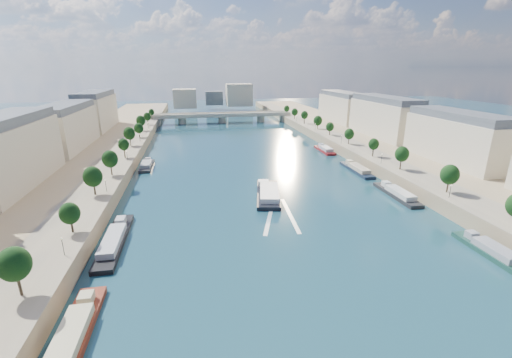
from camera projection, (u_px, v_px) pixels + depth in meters
name	position (u px, v px, depth m)	size (l,w,h in m)	color
ground	(251.00, 171.00, 149.18)	(700.00, 700.00, 0.00)	#0D293B
quay_left	(73.00, 175.00, 135.92)	(44.00, 520.00, 5.00)	#9E8460
quay_right	(402.00, 158.00, 160.89)	(44.00, 520.00, 5.00)	#9E8460
pave_left	(112.00, 167.00, 137.73)	(14.00, 520.00, 0.10)	gray
pave_right	(373.00, 154.00, 157.49)	(14.00, 520.00, 0.10)	gray
trees_left	(116.00, 153.00, 138.25)	(4.80, 268.80, 8.26)	#382B1E
trees_right	(360.00, 139.00, 164.80)	(4.80, 268.80, 8.26)	#382B1E
lamps_left	(118.00, 167.00, 128.31)	(0.36, 200.36, 4.28)	black
lamps_right	(359.00, 147.00, 160.53)	(0.36, 200.36, 4.28)	black
buildings_left	(43.00, 136.00, 140.53)	(16.00, 226.00, 23.20)	beige
buildings_right	(415.00, 124.00, 170.01)	(16.00, 226.00, 23.20)	beige
skyline	(218.00, 96.00, 350.25)	(79.00, 42.00, 22.00)	beige
bridge	(222.00, 117.00, 277.82)	(112.00, 12.00, 8.15)	#C1B79E
tour_barge	(268.00, 194.00, 120.23)	(12.83, 28.05, 3.73)	black
wake	(280.00, 215.00, 105.02)	(12.57, 26.02, 0.04)	silver
moored_barges_left	(105.00, 261.00, 78.63)	(5.00, 158.18, 3.60)	#1C203F
moored_barges_right	(400.00, 196.00, 118.81)	(5.00, 159.27, 3.60)	black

